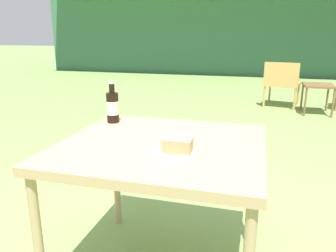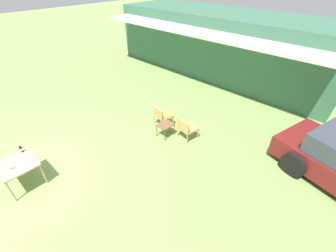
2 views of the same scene
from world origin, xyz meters
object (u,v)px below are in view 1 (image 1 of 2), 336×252
(cake_on_plate, at_px, (175,147))
(cola_bottle_near, at_px, (113,107))
(wicker_chair_cushioned, at_px, (282,81))
(patio_table, at_px, (162,156))
(garden_side_table, at_px, (318,88))

(cake_on_plate, distance_m, cola_bottle_near, 0.60)
(wicker_chair_cushioned, xyz_separation_m, cola_bottle_near, (-1.13, -4.11, 0.36))
(cola_bottle_near, bearing_deg, wicker_chair_cushioned, 74.60)
(wicker_chair_cushioned, height_order, cola_bottle_near, cola_bottle_near)
(patio_table, distance_m, cake_on_plate, 0.18)
(garden_side_table, relative_size, cola_bottle_near, 2.23)
(wicker_chair_cushioned, bearing_deg, cola_bottle_near, 86.45)
(patio_table, height_order, cake_on_plate, cake_on_plate)
(wicker_chair_cushioned, distance_m, garden_side_table, 0.62)
(wicker_chair_cushioned, bearing_deg, garden_side_table, 154.87)
(garden_side_table, relative_size, cake_on_plate, 2.45)
(cola_bottle_near, bearing_deg, cake_on_plate, -40.69)
(patio_table, xyz_separation_m, cake_on_plate, (0.09, -0.12, 0.09))
(wicker_chair_cushioned, bearing_deg, patio_table, 91.86)
(garden_side_table, height_order, patio_table, patio_table)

